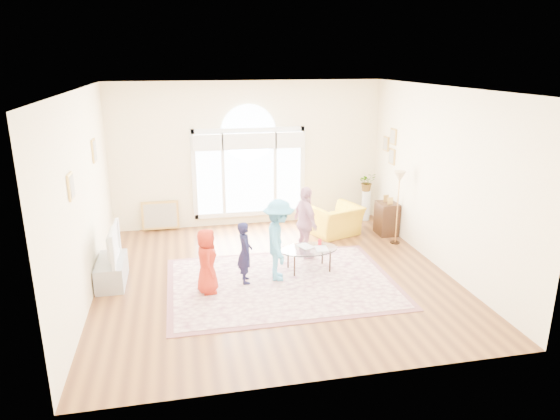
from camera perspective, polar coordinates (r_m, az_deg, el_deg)
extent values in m
plane|color=#54301B|center=(8.79, -0.55, -7.58)|extent=(6.00, 6.00, 0.00)
plane|color=#FCF2C4|center=(11.14, -3.59, 6.33)|extent=(6.00, 0.00, 6.00)
plane|color=#FCF2C4|center=(5.48, 5.53, -5.12)|extent=(6.00, 0.00, 6.00)
plane|color=#FCF2C4|center=(8.24, -21.52, 1.33)|extent=(0.00, 6.00, 6.00)
plane|color=#FCF2C4|center=(9.30, 17.91, 3.38)|extent=(0.00, 6.00, 6.00)
plane|color=white|center=(8.01, -0.62, 13.73)|extent=(6.00, 6.00, 0.00)
cube|color=white|center=(11.43, -3.44, -0.37)|extent=(2.50, 0.08, 0.10)
cube|color=white|center=(11.02, -3.62, 9.11)|extent=(2.50, 0.08, 0.10)
cube|color=white|center=(11.08, -9.79, 3.94)|extent=(0.10, 0.08, 2.00)
cube|color=white|center=(11.42, 2.56, 4.56)|extent=(0.10, 0.08, 2.00)
cube|color=#C6E2FF|center=(11.10, -8.11, 4.04)|extent=(0.55, 0.02, 1.80)
cube|color=#C6E2FF|center=(11.34, 0.96, 4.49)|extent=(0.55, 0.02, 1.80)
cube|color=#C6E2FF|center=(11.19, -3.53, 4.28)|extent=(1.10, 0.02, 1.80)
cylinder|color=#C6E2FF|center=(11.02, -3.61, 8.85)|extent=(1.20, 0.02, 1.20)
cube|color=white|center=(11.11, -6.51, 4.12)|extent=(0.07, 0.04, 1.80)
cube|color=white|center=(11.27, -0.57, 4.41)|extent=(0.07, 0.04, 1.80)
cube|color=white|center=(10.88, -8.24, 7.64)|extent=(0.65, 0.12, 0.35)
cube|color=white|center=(10.97, -3.53, 7.86)|extent=(1.20, 0.12, 0.35)
cube|color=white|center=(11.13, 1.07, 8.02)|extent=(0.65, 0.12, 0.35)
cube|color=tan|center=(9.39, -20.50, 6.38)|extent=(0.03, 0.34, 0.40)
cube|color=#ADA38E|center=(9.38, -20.39, 6.39)|extent=(0.01, 0.28, 0.34)
cube|color=tan|center=(7.28, -22.80, 2.50)|extent=(0.03, 0.30, 0.36)
cube|color=#ADA38E|center=(7.28, -22.66, 2.51)|extent=(0.01, 0.24, 0.30)
cube|color=tan|center=(11.00, 12.83, 8.18)|extent=(0.03, 0.28, 0.34)
cube|color=#ADA38E|center=(10.99, 12.74, 8.18)|extent=(0.01, 0.22, 0.28)
cube|color=tan|center=(11.07, 12.68, 5.98)|extent=(0.03, 0.28, 0.34)
cube|color=#ADA38E|center=(11.06, 12.60, 5.98)|extent=(0.01, 0.22, 0.28)
cube|color=tan|center=(11.34, 12.03, 7.42)|extent=(0.03, 0.26, 0.32)
cube|color=#ADA38E|center=(11.34, 11.95, 7.41)|extent=(0.01, 0.20, 0.26)
cube|color=beige|center=(8.54, 0.19, -8.30)|extent=(3.60, 2.60, 0.02)
cube|color=#834E51|center=(8.54, 0.19, -8.32)|extent=(3.80, 2.80, 0.01)
cube|color=#94979D|center=(8.93, -18.67, -6.67)|extent=(0.45, 1.00, 0.42)
imported|color=black|center=(8.74, -18.97, -3.68)|extent=(0.13, 1.00, 0.58)
cube|color=#67B8E0|center=(8.73, -18.39, -3.64)|extent=(0.02, 0.82, 0.47)
ellipsoid|color=silver|center=(8.87, 3.34, -4.50)|extent=(1.09, 0.74, 0.02)
cylinder|color=black|center=(9.22, 4.87, -5.09)|extent=(0.03, 0.03, 0.40)
cylinder|color=black|center=(9.02, 0.93, -5.54)|extent=(0.03, 0.03, 0.40)
cylinder|color=black|center=(8.90, 5.74, -5.96)|extent=(0.03, 0.03, 0.40)
cylinder|color=black|center=(8.69, 1.66, -6.46)|extent=(0.03, 0.03, 0.40)
imported|color=#B2A58C|center=(8.86, 2.38, -4.35)|extent=(0.32, 0.35, 0.03)
imported|color=#B2A58C|center=(8.83, 4.08, -4.48)|extent=(0.24, 0.31, 0.02)
cylinder|color=red|center=(9.00, 4.57, -3.72)|extent=(0.07, 0.07, 0.12)
imported|color=yellow|center=(10.77, 6.38, -1.17)|extent=(1.22, 1.14, 0.64)
cube|color=black|center=(10.96, 12.10, -0.94)|extent=(0.40, 0.50, 0.70)
cylinder|color=black|center=(10.58, 13.01, -3.63)|extent=(0.20, 0.20, 0.02)
cylinder|color=#C69145|center=(10.37, 13.25, -0.18)|extent=(0.02, 0.02, 1.35)
cone|color=#CCB284|center=(10.18, 13.52, 3.72)|extent=(0.31, 0.31, 0.22)
cylinder|color=white|center=(11.84, 9.77, 0.53)|extent=(0.20, 0.20, 0.70)
imported|color=#33722D|center=(11.69, 9.91, 3.18)|extent=(0.39, 0.34, 0.43)
cube|color=tan|center=(11.36, -13.39, -2.26)|extent=(0.80, 0.14, 0.62)
imported|color=#AE2614|center=(8.07, -8.36, -5.79)|extent=(0.35, 0.53, 1.07)
imported|color=#181839|center=(8.36, -4.03, -4.86)|extent=(0.26, 0.39, 1.06)
imported|color=#DF9EB5|center=(9.33, 2.95, -1.45)|extent=(0.50, 0.86, 1.37)
imported|color=#4DA6D5|center=(8.40, -0.14, -3.45)|extent=(0.65, 0.98, 1.40)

